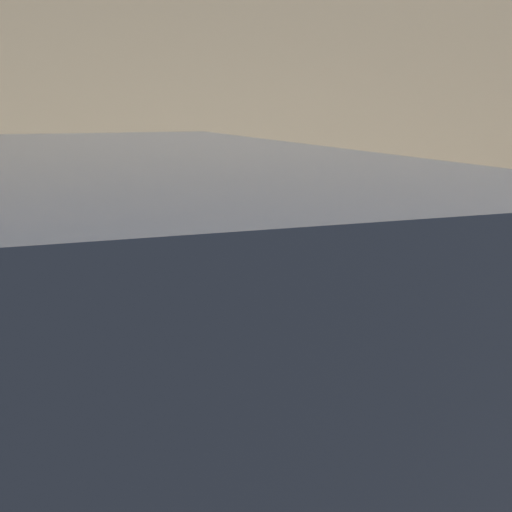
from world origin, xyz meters
TOP-DOWN VIEW (x-y plane):
  - sidewalk at (0.00, 2.20)m, footprint 24.00×2.80m
  - parking_meter at (-0.18, 1.15)m, footprint 0.20×0.15m

SIDE VIEW (x-z plane):
  - sidewalk at x=0.00m, z-range 0.00..0.10m
  - parking_meter at x=-0.18m, z-range 0.42..1.88m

